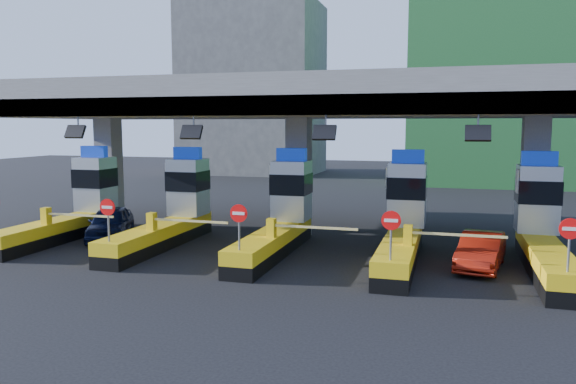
# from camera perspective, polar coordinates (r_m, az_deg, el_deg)

# --- Properties ---
(ground) EXTENTS (120.00, 120.00, 0.00)m
(ground) POSITION_cam_1_polar(r_m,az_deg,el_deg) (23.38, -0.85, -5.93)
(ground) COLOR black
(ground) RESTS_ON ground
(toll_canopy) EXTENTS (28.00, 12.09, 7.00)m
(toll_canopy) POSITION_cam_1_polar(r_m,az_deg,el_deg) (25.59, 1.04, 9.00)
(toll_canopy) COLOR slate
(toll_canopy) RESTS_ON ground
(toll_lane_far_left) EXTENTS (4.43, 8.00, 4.16)m
(toll_lane_far_left) POSITION_cam_1_polar(r_m,az_deg,el_deg) (27.93, -20.69, -1.36)
(toll_lane_far_left) COLOR black
(toll_lane_far_left) RESTS_ON ground
(toll_lane_left) EXTENTS (4.43, 8.00, 4.16)m
(toll_lane_left) POSITION_cam_1_polar(r_m,az_deg,el_deg) (25.27, -11.57, -1.88)
(toll_lane_left) COLOR black
(toll_lane_left) RESTS_ON ground
(toll_lane_center) EXTENTS (4.43, 8.00, 4.16)m
(toll_lane_center) POSITION_cam_1_polar(r_m,az_deg,el_deg) (23.38, -0.65, -2.44)
(toll_lane_center) COLOR black
(toll_lane_center) RESTS_ON ground
(toll_lane_right) EXTENTS (4.43, 8.00, 4.16)m
(toll_lane_right) POSITION_cam_1_polar(r_m,az_deg,el_deg) (22.47, 11.67, -2.96)
(toll_lane_right) COLOR black
(toll_lane_right) RESTS_ON ground
(toll_lane_far_right) EXTENTS (4.43, 8.00, 4.16)m
(toll_lane_far_right) POSITION_cam_1_polar(r_m,az_deg,el_deg) (22.65, 24.40, -3.36)
(toll_lane_far_right) COLOR black
(toll_lane_far_right) RESTS_ON ground
(bg_building_scaffold) EXTENTS (18.00, 12.00, 28.00)m
(bg_building_scaffold) POSITION_cam_1_polar(r_m,az_deg,el_deg) (54.79, 22.40, 15.60)
(bg_building_scaffold) COLOR #1E5926
(bg_building_scaffold) RESTS_ON ground
(bg_building_concrete) EXTENTS (14.00, 10.00, 18.00)m
(bg_building_concrete) POSITION_cam_1_polar(r_m,az_deg,el_deg) (61.52, -3.55, 10.38)
(bg_building_concrete) COLOR #4C4C49
(bg_building_concrete) RESTS_ON ground
(van) EXTENTS (3.34, 4.64, 1.47)m
(van) POSITION_cam_1_polar(r_m,az_deg,el_deg) (26.77, -17.58, -3.02)
(van) COLOR black
(van) RESTS_ON ground
(red_car) EXTENTS (2.03, 4.11, 1.29)m
(red_car) POSITION_cam_1_polar(r_m,az_deg,el_deg) (21.52, 19.01, -5.66)
(red_car) COLOR maroon
(red_car) RESTS_ON ground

